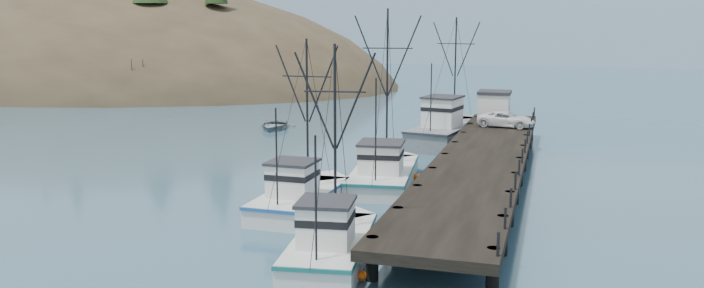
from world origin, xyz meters
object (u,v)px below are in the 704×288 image
(pickup_truck, at_px, (506,119))
(trawler_near, at_px, (332,243))
(pier_shed, at_px, (494,105))
(trawler_far, at_px, (384,172))
(work_vessel, at_px, (449,130))
(motorboat, at_px, (274,129))
(pier, at_px, (482,160))
(trawler_mid, at_px, (302,196))

(pickup_truck, bearing_deg, trawler_near, 177.47)
(pier_shed, height_order, pickup_truck, pier_shed)
(trawler_far, xyz_separation_m, work_vessel, (1.82, 17.78, 0.41))
(trawler_near, distance_m, motorboat, 41.27)
(pier, distance_m, trawler_mid, 13.91)
(trawler_mid, relative_size, pier_shed, 3.31)
(trawler_far, bearing_deg, work_vessel, 84.16)
(pier, height_order, pickup_truck, pickup_truck)
(pier, height_order, pier_shed, pier_shed)
(trawler_mid, distance_m, pier_shed, 29.48)
(trawler_near, xyz_separation_m, work_vessel, (0.47, 33.58, 0.41))
(pier_shed, bearing_deg, pier, -87.52)
(pier, distance_m, trawler_near, 18.69)
(pier, relative_size, trawler_near, 4.16)
(motorboat, bearing_deg, pickup_truck, -19.54)
(trawler_mid, bearing_deg, pickup_truck, 66.71)
(pier, bearing_deg, pickup_truck, 87.29)
(trawler_mid, relative_size, motorboat, 1.92)
(pier, distance_m, pier_shed, 18.10)
(trawler_near, height_order, work_vessel, work_vessel)
(trawler_mid, xyz_separation_m, pier_shed, (8.86, 27.99, 2.60))
(trawler_near, relative_size, trawler_mid, 1.00)
(pier_shed, bearing_deg, pickup_truck, -70.43)
(trawler_near, distance_m, pier_shed, 36.30)
(pier_shed, relative_size, pickup_truck, 0.64)
(pier, xyz_separation_m, trawler_mid, (-9.64, -9.99, -0.87))
(pier, bearing_deg, motorboat, 141.54)
(work_vessel, xyz_separation_m, motorboat, (-19.10, 3.24, -1.23))
(trawler_mid, height_order, trawler_far, trawler_far)
(trawler_far, bearing_deg, motorboat, 129.42)
(motorboat, bearing_deg, work_vessel, -17.77)
(pickup_truck, height_order, motorboat, pickup_truck)
(trawler_near, relative_size, pier_shed, 3.30)
(work_vessel, distance_m, pickup_truck, 5.78)
(trawler_far, bearing_deg, pier, 18.27)
(pickup_truck, bearing_deg, pier, -174.94)
(trawler_near, height_order, motorboat, trawler_near)
(work_vessel, xyz_separation_m, pickup_truck, (5.33, -1.69, 1.46))
(pickup_truck, bearing_deg, trawler_mid, 164.49)
(trawler_mid, xyz_separation_m, motorboat, (-14.12, 28.87, -0.82))
(pier_shed, distance_m, motorboat, 23.25)
(pier, relative_size, trawler_mid, 4.15)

